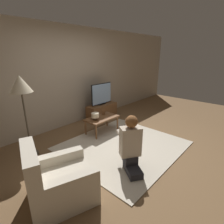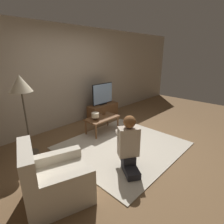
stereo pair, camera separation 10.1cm
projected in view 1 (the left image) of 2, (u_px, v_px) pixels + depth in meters
The scene contains 11 objects.
ground_plane at pixel (123, 146), 3.80m from camera, with size 10.00×10.00×0.00m, color brown.
wall_back at pixel (67, 78), 4.61m from camera, with size 10.00×0.06×2.60m.
rug at pixel (123, 145), 3.80m from camera, with size 2.36×2.17×0.02m.
tv_stand at pixel (102, 111), 5.32m from camera, with size 0.98×0.37×0.45m.
tv at pixel (102, 94), 5.15m from camera, with size 0.76×0.08×0.63m.
coffee_table at pixel (102, 119), 4.33m from camera, with size 0.83×0.45×0.40m.
floor_lamp at pixel (21, 88), 3.05m from camera, with size 0.40×0.40×1.56m.
armchair at pixel (58, 182), 2.33m from camera, with size 1.01×0.96×0.85m.
person_kneeling at pixel (131, 143), 2.90m from camera, with size 0.63×0.77×0.97m.
picture_frame at pixel (103, 112), 4.48m from camera, with size 0.11×0.01×0.15m.
table_lamp at pixel (95, 116), 4.14m from camera, with size 0.18×0.18×0.17m.
Camera 1 is at (-2.66, -2.08, 1.91)m, focal length 28.00 mm.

